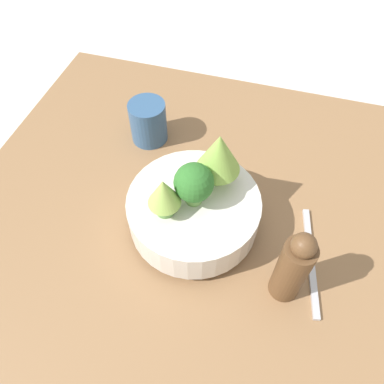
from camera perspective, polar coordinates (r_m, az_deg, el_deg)
name	(u,v)px	position (r m, az deg, el deg)	size (l,w,h in m)	color
ground_plane	(193,238)	(0.66, 0.11, -6.96)	(6.00, 6.00, 0.00)	silver
table	(193,233)	(0.65, 0.11, -6.21)	(0.82, 0.83, 0.03)	olive
bowl	(192,211)	(0.60, 0.00, -2.90)	(0.21, 0.21, 0.07)	silver
romanesco_piece_far	(164,194)	(0.53, -4.32, -0.34)	(0.05, 0.05, 0.07)	#609347
romanesco_piece_near	(219,154)	(0.55, 4.11, 5.83)	(0.07, 0.07, 0.10)	#7AB256
broccoli_floret_center	(192,183)	(0.54, 0.00, 1.38)	(0.06, 0.06, 0.07)	#7AB256
cup	(148,122)	(0.74, -6.69, 10.56)	(0.07, 0.07, 0.08)	#33567F
pepper_mill	(293,268)	(0.54, 15.12, -11.07)	(0.04, 0.04, 0.15)	brown
fork	(311,260)	(0.63, 17.63, -9.83)	(0.19, 0.04, 0.01)	#B2B2B7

